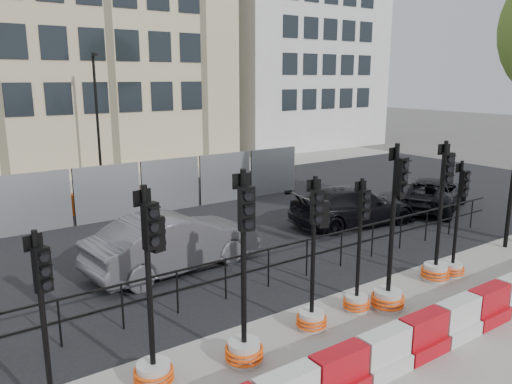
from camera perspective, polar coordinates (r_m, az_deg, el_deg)
ground at (r=11.38m, az=5.10°, el=-12.85°), size 120.00×120.00×0.00m
sidewalk_near at (r=9.57m, az=17.37°, el=-18.73°), size 40.00×6.00×0.02m
road at (r=16.95m, az=-10.32°, el=-4.14°), size 40.00×14.00×0.03m
sidewalk_far at (r=25.19m, az=-18.97°, el=0.98°), size 40.00×4.00×0.02m
building_cream at (r=31.27m, az=-19.82°, el=19.73°), size 15.00×10.06×18.00m
building_white at (r=38.15m, az=3.64°, el=17.57°), size 12.00×9.06×16.00m
kerb_railing at (r=11.97m, az=1.44°, el=-7.87°), size 18.00×0.04×1.00m
heras_fencing at (r=19.28m, az=-13.93°, el=-0.18°), size 14.33×1.72×2.00m
lamp_post_far at (r=23.93m, az=-17.69°, el=8.26°), size 0.12×0.56×6.00m
barrier_row at (r=9.50m, az=16.54°, el=-16.46°), size 16.75×0.50×0.80m
traffic_signal_b at (r=8.53m, az=-11.68°, el=-16.37°), size 0.67×0.67×3.38m
traffic_signal_c at (r=8.98m, az=-1.35°, el=-15.09°), size 0.69×0.69×3.51m
traffic_signal_d at (r=10.13m, az=6.52°, el=-11.59°), size 0.62×0.62×3.15m
traffic_signal_e at (r=11.08m, az=11.53°, el=-10.36°), size 0.58×0.58×2.94m
traffic_signal_f at (r=11.21m, az=15.09°, el=-8.82°), size 0.72×0.72×3.65m
traffic_signal_g at (r=13.13m, az=20.00°, el=-6.60°), size 0.69×0.69×3.50m
traffic_signal_h at (r=13.61m, az=21.70°, el=-6.53°), size 0.59×0.59×2.98m
car_b at (r=13.21m, az=-9.32°, el=-5.66°), size 2.68×4.99×1.52m
car_c at (r=17.29m, az=11.10°, el=-1.60°), size 3.43×5.20×1.32m
car_d at (r=20.20m, az=19.47°, el=-0.14°), size 5.33×5.95×1.23m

